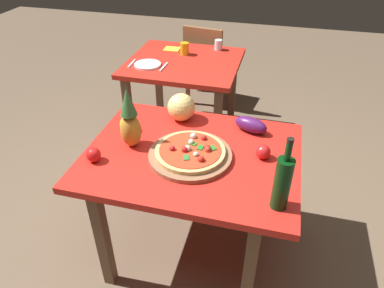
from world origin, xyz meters
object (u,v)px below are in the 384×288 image
at_px(dinner_plate, 148,65).
at_px(bell_pepper, 127,124).
at_px(melon, 181,107).
at_px(drinking_glass_water, 218,45).
at_px(drinking_glass_juice, 185,49).
at_px(napkin_folded, 172,49).
at_px(tomato_by_bottle, 263,152).
at_px(knife_utensil, 164,67).
at_px(background_table, 184,72).
at_px(pizza_board, 190,155).
at_px(pizza, 190,151).
at_px(fork_utensil, 132,63).
at_px(eggplant, 251,125).
at_px(wine_bottle, 282,182).
at_px(tomato_beside_pepper, 93,155).
at_px(display_table, 192,166).
at_px(dining_chair, 206,61).
at_px(pineapple_left, 130,121).

bearing_deg(dinner_plate, bell_pepper, -76.21).
xyz_separation_m(melon, drinking_glass_water, (-0.02, 1.26, -0.04)).
distance_m(drinking_glass_juice, napkin_folded, 0.18).
bearing_deg(tomato_by_bottle, knife_utensil, 131.09).
bearing_deg(melon, napkin_folded, 110.09).
relative_size(background_table, pizza_board, 2.09).
bearing_deg(background_table, pizza, -72.83).
bearing_deg(dinner_plate, fork_utensil, 180.00).
relative_size(bell_pepper, eggplant, 0.48).
height_order(bell_pepper, fork_utensil, bell_pepper).
relative_size(pizza_board, tomato_by_bottle, 5.69).
bearing_deg(napkin_folded, pizza, -69.27).
xyz_separation_m(wine_bottle, tomato_beside_pepper, (-0.95, 0.09, -0.10)).
distance_m(pizza_board, melon, 0.40).
bearing_deg(display_table, background_table, 107.70).
height_order(fork_utensil, knife_utensil, same).
bearing_deg(napkin_folded, tomato_by_bottle, -56.47).
xyz_separation_m(tomato_by_bottle, drinking_glass_juice, (-0.81, 1.34, 0.01)).
relative_size(display_table, dining_chair, 1.35).
bearing_deg(tomato_by_bottle, display_table, -172.31).
relative_size(melon, fork_utensil, 0.94).
bearing_deg(eggplant, dinner_plate, 140.23).
height_order(display_table, napkin_folded, napkin_folded).
bearing_deg(melon, pizza_board, -67.65).
relative_size(dining_chair, pizza, 2.28).
distance_m(melon, napkin_folded, 1.24).
bearing_deg(melon, tomato_beside_pepper, -121.89).
bearing_deg(background_table, dinner_plate, -145.28).
height_order(dining_chair, tomato_beside_pepper, dining_chair).
distance_m(pizza, tomato_beside_pepper, 0.50).
xyz_separation_m(display_table, pineapple_left, (-0.34, -0.01, 0.25)).
bearing_deg(napkin_folded, melon, -69.91).
height_order(eggplant, drinking_glass_water, same).
bearing_deg(pizza_board, bell_pepper, 159.56).
height_order(background_table, fork_utensil, fork_utensil).
distance_m(tomato_beside_pepper, fork_utensil, 1.31).
xyz_separation_m(melon, bell_pepper, (-0.27, -0.21, -0.04)).
height_order(pizza, drinking_glass_juice, drinking_glass_juice).
bearing_deg(dining_chair, pizza, 108.85).
distance_m(wine_bottle, pineapple_left, 0.86).
bearing_deg(melon, fork_utensil, 130.76).
distance_m(fork_utensil, napkin_folded, 0.47).
distance_m(display_table, dining_chair, 1.95).
bearing_deg(knife_utensil, drinking_glass_water, 57.18).
height_order(pizza_board, fork_utensil, pizza_board).
bearing_deg(pizza_board, drinking_glass_water, 95.85).
bearing_deg(pineapple_left, melon, 60.96).
relative_size(display_table, tomato_by_bottle, 14.70).
xyz_separation_m(bell_pepper, tomato_by_bottle, (0.80, -0.07, -0.00)).
distance_m(display_table, pizza_board, 0.11).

